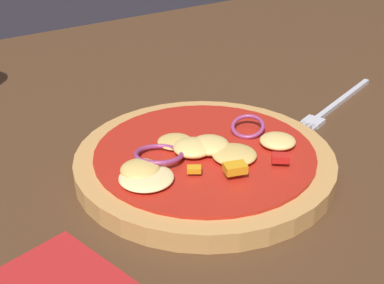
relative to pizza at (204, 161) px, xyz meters
name	(u,v)px	position (x,y,z in m)	size (l,w,h in m)	color
dining_table	(242,184)	(0.03, -0.01, -0.03)	(1.30, 0.99, 0.04)	#4C301C
pizza	(204,161)	(0.00, 0.00, 0.00)	(0.23, 0.23, 0.03)	tan
fork	(330,109)	(0.19, 0.03, -0.01)	(0.19, 0.07, 0.01)	silver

